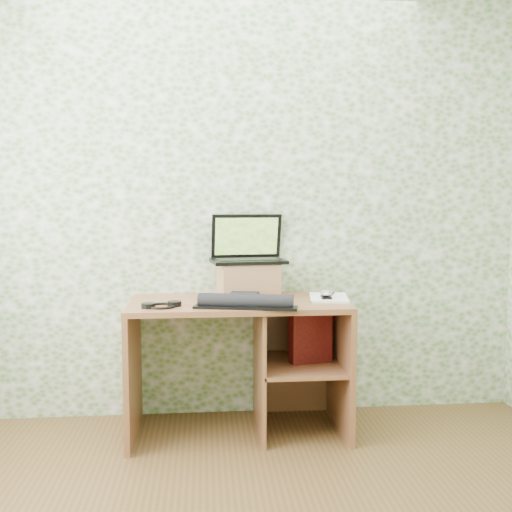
{
  "coord_description": "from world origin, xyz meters",
  "views": [
    {
      "loc": [
        -0.19,
        -1.7,
        1.3
      ],
      "look_at": [
        0.1,
        1.39,
        1.01
      ],
      "focal_mm": 40.0,
      "sensor_mm": 36.0,
      "label": 1
    }
  ],
  "objects": [
    {
      "name": "riser",
      "position": [
        0.07,
        1.58,
        0.85
      ],
      "size": [
        0.36,
        0.31,
        0.2
      ],
      "primitive_type": "cube",
      "rotation": [
        0.0,
        0.0,
        0.12
      ],
      "color": "#9B6C45",
      "rests_on": "desk"
    },
    {
      "name": "mouse",
      "position": [
        0.49,
        1.41,
        0.78
      ],
      "size": [
        0.08,
        0.11,
        0.04
      ],
      "primitive_type": "ellipsoid",
      "rotation": [
        0.0,
        0.0,
        -0.1
      ],
      "color": "#BBBBBE",
      "rests_on": "notepad"
    },
    {
      "name": "laptop",
      "position": [
        0.07,
        1.63,
        1.01
      ],
      "size": [
        0.45,
        0.34,
        0.28
      ],
      "rotation": [
        0.0,
        0.0,
        0.12
      ],
      "color": "black",
      "rests_on": "riser"
    },
    {
      "name": "desk",
      "position": [
        0.08,
        1.47,
        0.48
      ],
      "size": [
        1.2,
        0.6,
        0.75
      ],
      "color": "brown",
      "rests_on": "floor"
    },
    {
      "name": "wall_back",
      "position": [
        0.0,
        1.75,
        1.3
      ],
      "size": [
        3.5,
        0.0,
        3.5
      ],
      "primitive_type": "plane",
      "rotation": [
        1.57,
        0.0,
        0.0
      ],
      "color": "silver",
      "rests_on": "ground"
    },
    {
      "name": "headphones",
      "position": [
        -0.41,
        1.29,
        0.76
      ],
      "size": [
        0.21,
        0.19,
        0.03
      ],
      "rotation": [
        0.0,
        0.0,
        0.33
      ],
      "color": "black",
      "rests_on": "desk"
    },
    {
      "name": "red_box",
      "position": [
        0.41,
        1.44,
        0.53
      ],
      "size": [
        0.25,
        0.13,
        0.29
      ],
      "primitive_type": "cube",
      "rotation": [
        0.0,
        0.0,
        0.23
      ],
      "color": "maroon",
      "rests_on": "desk"
    },
    {
      "name": "keyboard",
      "position": [
        0.03,
        1.29,
        0.78
      ],
      "size": [
        0.55,
        0.38,
        0.08
      ],
      "rotation": [
        0.0,
        0.0,
        -0.22
      ],
      "color": "black",
      "rests_on": "desk"
    },
    {
      "name": "pen",
      "position": [
        0.55,
        1.51,
        0.77
      ],
      "size": [
        0.06,
        0.13,
        0.01
      ],
      "primitive_type": "cylinder",
      "rotation": [
        1.57,
        0.0,
        -0.4
      ],
      "color": "black",
      "rests_on": "notepad"
    },
    {
      "name": "notepad",
      "position": [
        0.52,
        1.47,
        0.76
      ],
      "size": [
        0.26,
        0.33,
        0.01
      ],
      "primitive_type": "cube",
      "rotation": [
        0.0,
        0.0,
        -0.16
      ],
      "color": "white",
      "rests_on": "desk"
    }
  ]
}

